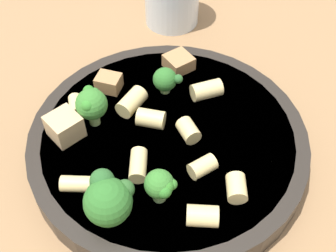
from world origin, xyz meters
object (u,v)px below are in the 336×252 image
Objects in this scene: broccoli_floret_3 at (161,186)px; rigatoni_7 at (236,188)px; rigatoni_3 at (151,119)px; rigatoni_0 at (132,102)px; broccoli_floret_2 at (108,199)px; chicken_chunk_1 at (109,83)px; broccoli_floret_1 at (166,80)px; rigatoni_5 at (202,216)px; chicken_chunk_0 at (179,62)px; chicken_chunk_2 at (65,126)px; rigatoni_9 at (77,184)px; rigatoni_1 at (138,165)px; pasta_bowl at (168,141)px; rigatoni_6 at (202,167)px; broccoli_floret_0 at (92,102)px; rigatoni_8 at (207,90)px; rigatoni_4 at (188,130)px; rigatoni_2 at (76,106)px.

rigatoni_7 is (0.02, -0.06, -0.01)m from broccoli_floret_3.
rigatoni_0 is at bearing 52.40° from rigatoni_3.
broccoli_floret_2 is 0.14m from chicken_chunk_1.
broccoli_floret_1 is 0.13m from rigatoni_7.
chicken_chunk_0 is (0.17, 0.05, -0.00)m from rigatoni_5.
rigatoni_5 is 0.90× the size of chicken_chunk_2.
rigatoni_9 is at bearing 150.75° from rigatoni_3.
chicken_chunk_2 is at bearing 28.28° from rigatoni_9.
rigatoni_3 is 0.10m from rigatoni_7.
chicken_chunk_1 is (0.14, 0.04, -0.01)m from broccoli_floret_2.
pasta_bowl is at bearing -20.66° from rigatoni_1.
rigatoni_6 is 1.03× the size of rigatoni_7.
broccoli_floret_1 reaches higher than chicken_chunk_2.
broccoli_floret_0 is 0.96× the size of broccoli_floret_2.
broccoli_floret_3 is at bearing 68.41° from rigatoni_5.
broccoli_floret_3 is at bearing -134.80° from rigatoni_1.
rigatoni_8 is 1.12× the size of chicken_chunk_0.
rigatoni_0 is at bearing 5.67° from broccoli_floret_2.
pasta_bowl is at bearing -112.54° from rigatoni_3.
rigatoni_2 is at bearing 83.97° from rigatoni_4.
rigatoni_0 is 1.10× the size of chicken_chunk_2.
rigatoni_1 is 1.22× the size of chicken_chunk_1.
rigatoni_4 is 0.85× the size of rigatoni_9.
rigatoni_3 is 0.04m from rigatoni_4.
broccoli_floret_2 reaches higher than rigatoni_4.
broccoli_floret_3 reaches higher than rigatoni_0.
rigatoni_5 is (-0.04, -0.06, 0.00)m from rigatoni_1.
chicken_chunk_0 is (0.07, -0.03, -0.00)m from rigatoni_0.
broccoli_floret_3 is 1.22× the size of chicken_chunk_0.
rigatoni_6 is (-0.04, -0.05, -0.00)m from rigatoni_3.
broccoli_floret_3 is 1.11× the size of rigatoni_1.
rigatoni_7 is (-0.05, -0.05, 0.00)m from rigatoni_4.
rigatoni_4 is (0.09, -0.05, -0.01)m from broccoli_floret_2.
rigatoni_3 is 0.11m from rigatoni_5.
broccoli_floret_3 is 0.13m from rigatoni_8.
broccoli_floret_2 is at bearing -155.82° from broccoli_floret_0.
rigatoni_4 is at bearing -9.24° from broccoli_floret_3.
rigatoni_0 is 1.32× the size of rigatoni_6.
broccoli_floret_1 is at bearing -83.32° from chicken_chunk_1.
rigatoni_0 reaches higher than rigatoni_9.
rigatoni_2 is 0.14m from rigatoni_6.
broccoli_floret_3 is 0.13m from rigatoni_2.
chicken_chunk_2 is (0.03, 0.07, 0.00)m from rigatoni_1.
rigatoni_8 reaches higher than rigatoni_4.
rigatoni_2 is 0.76× the size of rigatoni_8.
rigatoni_0 is at bearing 37.45° from rigatoni_5.
rigatoni_1 is (-0.05, -0.05, -0.02)m from broccoli_floret_0.
rigatoni_3 is 1.17× the size of rigatoni_4.
pasta_bowl is at bearing -78.18° from chicken_chunk_2.
rigatoni_0 reaches higher than rigatoni_1.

